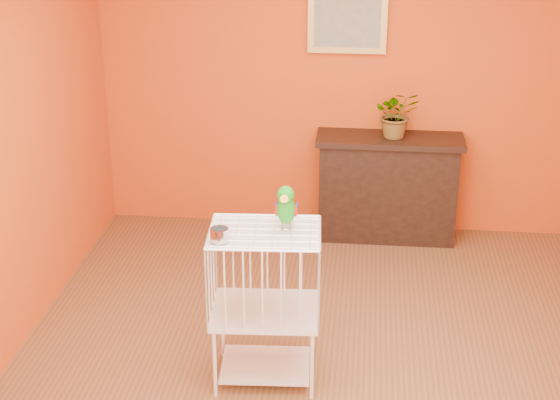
# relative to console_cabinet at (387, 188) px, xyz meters

# --- Properties ---
(ground) EXTENTS (4.50, 4.50, 0.00)m
(ground) POSITION_rel_console_cabinet_xyz_m (-0.37, -2.04, -0.44)
(ground) COLOR brown
(ground) RESTS_ON ground
(room_shell) EXTENTS (4.50, 4.50, 4.50)m
(room_shell) POSITION_rel_console_cabinet_xyz_m (-0.37, -2.04, 1.15)
(room_shell) COLOR #C94312
(room_shell) RESTS_ON ground
(console_cabinet) EXTENTS (1.17, 0.42, 0.87)m
(console_cabinet) POSITION_rel_console_cabinet_xyz_m (0.00, 0.00, 0.00)
(console_cabinet) COLOR black
(console_cabinet) RESTS_ON ground
(potted_plant) EXTENTS (0.40, 0.43, 0.30)m
(potted_plant) POSITION_rel_console_cabinet_xyz_m (0.04, 0.00, 0.58)
(potted_plant) COLOR #26722D
(potted_plant) RESTS_ON console_cabinet
(framed_picture) EXTENTS (0.62, 0.04, 0.50)m
(framed_picture) POSITION_rel_console_cabinet_xyz_m (-0.37, 0.17, 1.31)
(framed_picture) COLOR #BD8F43
(framed_picture) RESTS_ON room_shell
(birdcage) EXTENTS (0.66, 0.52, 0.97)m
(birdcage) POSITION_rel_console_cabinet_xyz_m (-0.74, -2.14, 0.07)
(birdcage) COLOR silver
(birdcage) RESTS_ON ground
(feed_cup) EXTENTS (0.10, 0.10, 0.07)m
(feed_cup) POSITION_rel_console_cabinet_xyz_m (-0.98, -2.30, 0.58)
(feed_cup) COLOR silver
(feed_cup) RESTS_ON birdcage
(parrot) EXTENTS (0.13, 0.25, 0.28)m
(parrot) POSITION_rel_console_cabinet_xyz_m (-0.62, -2.10, 0.68)
(parrot) COLOR #59544C
(parrot) RESTS_ON birdcage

